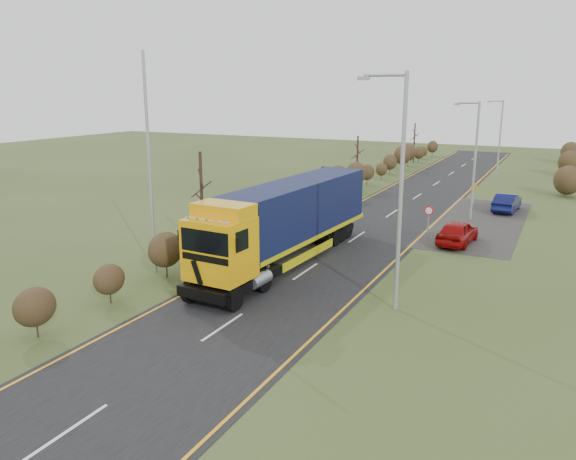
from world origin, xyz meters
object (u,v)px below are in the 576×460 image
Objects in this scene: car_red_hatchback at (458,232)px; car_blue_sedan at (507,203)px; streetlight_near at (398,183)px; speed_sign at (429,216)px; lorry at (286,218)px.

car_red_hatchback reaches higher than car_blue_sedan.
car_red_hatchback is 0.44× the size of streetlight_near.
car_red_hatchback is 2.14m from speed_sign.
car_red_hatchback is at bearing 49.73° from lorry.
car_blue_sedan is 11.74m from speed_sign.
car_red_hatchback is at bearing 87.26° from streetlight_near.
speed_sign is (-1.96, 0.47, 0.73)m from car_red_hatchback.
lorry reaches higher than car_red_hatchback.
streetlight_near is at bearing 92.24° from car_red_hatchback.
speed_sign is at bearing 59.29° from lorry.
lorry is at bearing -123.83° from speed_sign.
lorry is at bearing 51.58° from car_red_hatchback.
streetlight_near is 13.38m from speed_sign.
lorry is 1.60× the size of streetlight_near.
car_blue_sedan is (1.72, 11.60, -0.04)m from car_red_hatchback.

